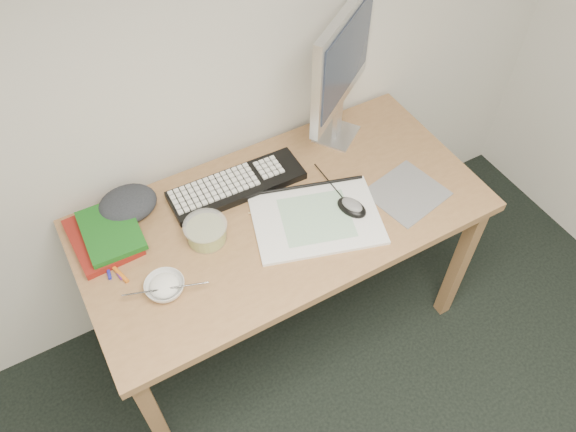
% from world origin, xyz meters
% --- Properties ---
extents(desk, '(1.40, 0.70, 0.75)m').
position_xyz_m(desk, '(0.31, 1.43, 0.67)').
color(desk, '#A4784B').
rests_on(desk, ground).
extents(mousepad, '(0.28, 0.27, 0.00)m').
position_xyz_m(mousepad, '(0.74, 1.29, 0.75)').
color(mousepad, gray).
rests_on(mousepad, desk).
extents(sketchpad, '(0.50, 0.42, 0.01)m').
position_xyz_m(sketchpad, '(0.40, 1.34, 0.76)').
color(sketchpad, silver).
rests_on(sketchpad, desk).
extents(keyboard, '(0.49, 0.17, 0.03)m').
position_xyz_m(keyboard, '(0.23, 1.61, 0.76)').
color(keyboard, black).
rests_on(keyboard, desk).
extents(monitor, '(0.39, 0.29, 0.54)m').
position_xyz_m(monitor, '(0.68, 1.67, 1.08)').
color(monitor, silver).
rests_on(monitor, desk).
extents(mouse, '(0.10, 0.13, 0.04)m').
position_xyz_m(mouse, '(0.52, 1.32, 0.78)').
color(mouse, black).
rests_on(mouse, sketchpad).
extents(rice_bowl, '(0.14, 0.14, 0.04)m').
position_xyz_m(rice_bowl, '(-0.15, 1.33, 0.77)').
color(rice_bowl, silver).
rests_on(rice_bowl, desk).
extents(chopsticks, '(0.24, 0.10, 0.02)m').
position_xyz_m(chopsticks, '(-0.16, 1.31, 0.79)').
color(chopsticks, silver).
rests_on(chopsticks, rice_bowl).
extents(fruit_tub, '(0.18, 0.18, 0.07)m').
position_xyz_m(fruit_tub, '(0.04, 1.45, 0.79)').
color(fruit_tub, '#DEB74E').
rests_on(fruit_tub, desk).
extents(book_red, '(0.21, 0.27, 0.03)m').
position_xyz_m(book_red, '(-0.26, 1.62, 0.76)').
color(book_red, maroon).
rests_on(book_red, desk).
extents(book_green, '(0.18, 0.25, 0.02)m').
position_xyz_m(book_green, '(-0.23, 1.61, 0.79)').
color(book_green, '#175C18').
rests_on(book_green, book_red).
extents(cloth_lump, '(0.20, 0.18, 0.07)m').
position_xyz_m(cloth_lump, '(-0.14, 1.69, 0.79)').
color(cloth_lump, '#27292E').
rests_on(cloth_lump, desk).
extents(pencil_pink, '(0.16, 0.02, 0.01)m').
position_xyz_m(pencil_pink, '(0.32, 1.46, 0.75)').
color(pencil_pink, pink).
rests_on(pencil_pink, desk).
extents(pencil_tan, '(0.16, 0.11, 0.01)m').
position_xyz_m(pencil_tan, '(0.29, 1.43, 0.75)').
color(pencil_tan, tan).
rests_on(pencil_tan, desk).
extents(pencil_black, '(0.18, 0.05, 0.01)m').
position_xyz_m(pencil_black, '(0.38, 1.46, 0.75)').
color(pencil_black, black).
rests_on(pencil_black, desk).
extents(marker_blue, '(0.03, 0.12, 0.01)m').
position_xyz_m(marker_blue, '(-0.28, 1.51, 0.76)').
color(marker_blue, '#2124B4').
rests_on(marker_blue, desk).
extents(marker_orange, '(0.05, 0.14, 0.01)m').
position_xyz_m(marker_orange, '(-0.27, 1.49, 0.76)').
color(marker_orange, orange).
rests_on(marker_orange, desk).
extents(marker_purple, '(0.02, 0.12, 0.01)m').
position_xyz_m(marker_purple, '(-0.27, 1.49, 0.76)').
color(marker_purple, '#60227F').
rests_on(marker_purple, desk).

